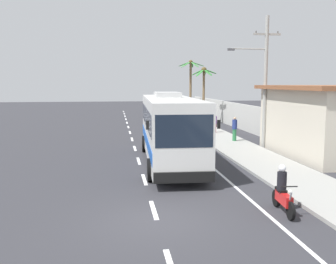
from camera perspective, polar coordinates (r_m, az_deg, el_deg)
name	(u,v)px	position (r m, az deg, el deg)	size (l,w,h in m)	color
ground_plane	(157,220)	(12.50, -1.70, -13.07)	(160.00, 160.00, 0.00)	#303035
sidewalk_kerb	(251,155)	(23.50, 12.30, -3.34)	(3.20, 90.00, 0.14)	#999993
lane_markings	(168,145)	(26.76, 0.02, -2.02)	(3.87, 71.00, 0.01)	white
boundary_wall	(282,127)	(28.44, 16.78, 0.65)	(0.24, 60.00, 2.40)	#B2B2AD
coach_bus_foreground	(170,126)	(20.81, 0.25, 0.83)	(3.29, 11.58, 3.85)	silver
motorcycle_beside_bus	(175,130)	(30.38, 1.11, 0.37)	(0.56, 1.96, 1.66)	black
motorcycle_trailing	(283,193)	(13.57, 16.85, -8.80)	(0.56, 1.96, 1.63)	black
pedestrian_near_kerb	(215,123)	(32.85, 7.01, 1.38)	(0.36, 0.36, 1.61)	red
pedestrian_midwalk	(235,128)	(28.30, 9.96, 0.54)	(0.36, 0.36, 1.76)	#2D7A47
utility_pole_mid	(264,79)	(26.23, 14.21, 7.78)	(3.56, 0.24, 8.72)	#9E9E99
palm_nearest	(191,77)	(50.71, 3.42, 8.17)	(3.48, 3.51, 7.37)	brown
palm_second	(204,82)	(40.68, 5.40, 7.46)	(2.83, 2.78, 6.05)	brown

